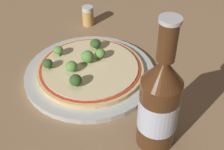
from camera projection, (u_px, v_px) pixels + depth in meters
The scene contains 12 objects.
ground_plane at pixel (96, 71), 0.73m from camera, with size 3.00×3.00×0.00m, color #846647.
plate at pixel (89, 73), 0.72m from camera, with size 0.30×0.30×0.01m.
pizza at pixel (89, 68), 0.71m from camera, with size 0.24×0.24×0.01m.
broccoli_floret_0 at pixel (48, 64), 0.69m from camera, with size 0.02×0.02×0.02m.
broccoli_floret_1 at pixel (96, 44), 0.74m from camera, with size 0.03×0.03×0.03m.
broccoli_floret_2 at pixel (72, 66), 0.68m from camera, with size 0.03×0.03×0.03m.
broccoli_floret_3 at pixel (99, 53), 0.72m from camera, with size 0.02×0.02×0.03m.
broccoli_floret_4 at pixel (87, 57), 0.70m from camera, with size 0.03×0.03×0.03m.
broccoli_floret_5 at pixel (58, 50), 0.72m from camera, with size 0.02×0.02×0.03m.
broccoli_floret_6 at pixel (76, 80), 0.64m from camera, with size 0.03×0.03×0.03m.
beer_bottle at pixel (159, 103), 0.52m from camera, with size 0.07×0.07×0.25m.
pepper_shaker at pixel (88, 16), 0.88m from camera, with size 0.03×0.03×0.06m.
Camera 1 is at (0.37, -0.43, 0.46)m, focal length 50.00 mm.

